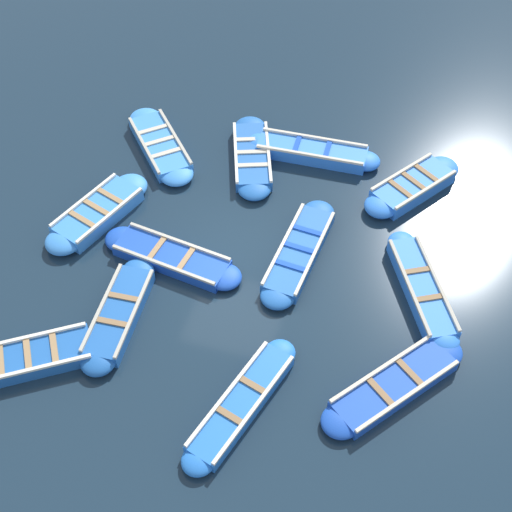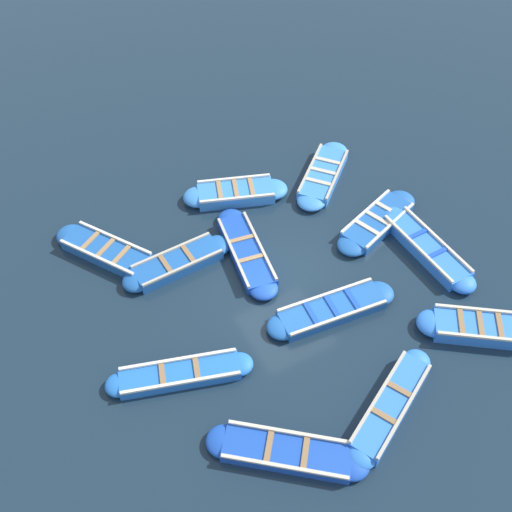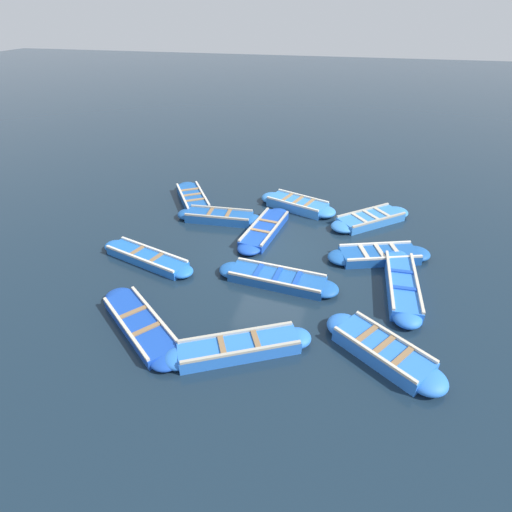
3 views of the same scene
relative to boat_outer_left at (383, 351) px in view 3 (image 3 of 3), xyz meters
name	(u,v)px [view 3 (image 3 of 3)]	position (x,y,z in m)	size (l,w,h in m)	color
ground_plane	(272,255)	(3.95, 3.56, -0.20)	(120.00, 120.00, 0.00)	#162838
boat_outer_left	(383,351)	(0.00, 0.00, 0.00)	(2.64, 3.19, 0.45)	blue
boat_bow_out	(277,279)	(2.40, 3.09, -0.05)	(1.24, 3.90, 0.36)	#1E59AD
boat_near_quay	(239,348)	(-0.71, 3.44, -0.02)	(2.32, 3.64, 0.42)	blue
boat_alongside	(297,205)	(7.78, 3.28, -0.01)	(2.06, 3.53, 0.44)	#3884E0
boat_drifting	(265,230)	(5.39, 4.15, -0.05)	(3.87, 1.42, 0.36)	#1947B7
boat_stern_in	(402,285)	(2.95, -0.64, -0.01)	(3.92, 0.93, 0.43)	blue
boat_outer_right	(371,219)	(7.20, 0.28, -0.04)	(3.08, 3.36, 0.38)	#3884E0
boat_far_corner	(147,258)	(2.55, 7.56, -0.05)	(1.80, 3.80, 0.35)	blue
boat_broadside	(219,217)	(5.96, 6.13, -0.03)	(1.01, 3.48, 0.40)	#1E59AD
boat_mid_row	(193,198)	(7.39, 7.81, -0.03)	(3.53, 2.70, 0.39)	#1E59AD
boat_end_of_row	(379,255)	(4.53, 0.00, -0.04)	(2.02, 3.63, 0.38)	#1E59AD
boat_inner_gap	(141,325)	(-0.49, 6.22, -0.05)	(3.05, 3.50, 0.35)	#1947B7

